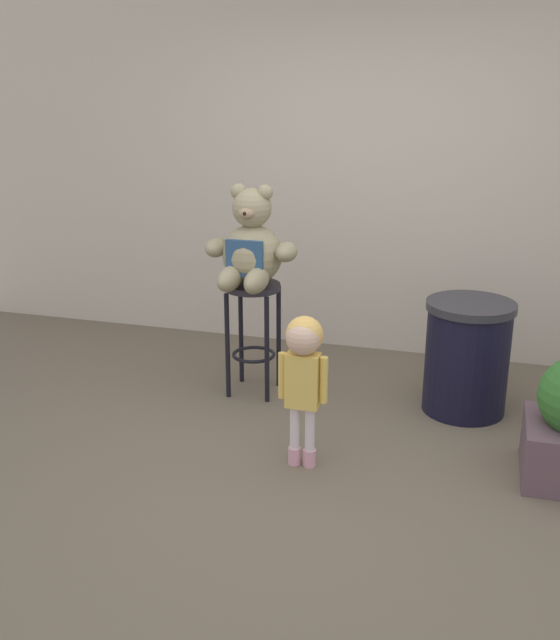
# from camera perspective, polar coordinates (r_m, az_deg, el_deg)

# --- Properties ---
(ground_plane) EXTENTS (24.00, 24.00, 0.00)m
(ground_plane) POSITION_cam_1_polar(r_m,az_deg,el_deg) (3.99, 1.61, -12.41)
(ground_plane) COLOR brown
(building_wall) EXTENTS (6.96, 0.30, 3.91)m
(building_wall) POSITION_cam_1_polar(r_m,az_deg,el_deg) (5.63, 7.86, 17.35)
(building_wall) COLOR beige
(building_wall) RESTS_ON ground_plane
(bar_stool_with_teddy) EXTENTS (0.36, 0.36, 0.76)m
(bar_stool_with_teddy) POSITION_cam_1_polar(r_m,az_deg,el_deg) (4.85, -2.10, 0.27)
(bar_stool_with_teddy) COLOR #29252D
(bar_stool_with_teddy) RESTS_ON ground_plane
(teddy_bear) EXTENTS (0.61, 0.54, 0.65)m
(teddy_bear) POSITION_cam_1_polar(r_m,az_deg,el_deg) (4.69, -2.28, 5.55)
(teddy_bear) COLOR gray
(teddy_bear) RESTS_ON bar_stool_with_teddy
(child_walking) EXTENTS (0.27, 0.22, 0.86)m
(child_walking) POSITION_cam_1_polar(r_m,az_deg,el_deg) (3.88, 1.83, -3.11)
(child_walking) COLOR #D99BAA
(child_walking) RESTS_ON ground_plane
(trash_bin) EXTENTS (0.55, 0.55, 0.73)m
(trash_bin) POSITION_cam_1_polar(r_m,az_deg,el_deg) (4.77, 14.33, -2.79)
(trash_bin) COLOR black
(trash_bin) RESTS_ON ground_plane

